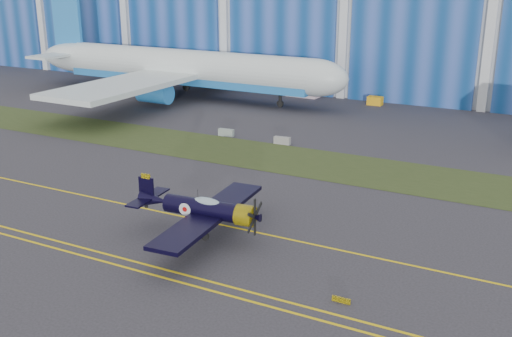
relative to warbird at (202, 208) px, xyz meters
The scene contains 12 objects.
ground 12.18m from the warbird, 139.79° to the left, with size 260.00×260.00×0.00m, color #38353C.
grass_median 23.66m from the warbird, 112.78° to the left, with size 260.00×10.00×0.02m, color #475128.
taxiway_centreline 9.81m from the warbird, 163.47° to the left, with size 200.00×0.20×0.02m, color yellow.
edge_line_near 11.62m from the warbird, 143.30° to the right, with size 80.00×0.20×0.02m, color yellow.
edge_line_far 11.07m from the warbird, 147.56° to the right, with size 80.00×0.20×0.02m, color yellow.
guard_board_right 13.76m from the warbird, 18.43° to the right, with size 1.20×0.15×0.35m, color yellow.
warbird is the anchor object (origin of this frame).
jetliner 57.09m from the warbird, 125.10° to the left, with size 63.90×54.45×22.03m.
shipping_container 57.13m from the warbird, 105.34° to the left, with size 5.50×2.20×2.38m, color #F7CFD8.
tug 54.23m from the warbird, 92.63° to the left, with size 2.26×1.42×1.32m, color #FFB116.
barrier_a 30.51m from the warbird, 116.70° to the left, with size 2.00×0.60×0.90m, color gray.
barrier_b 27.69m from the warbird, 102.11° to the left, with size 2.00×0.60×0.90m, color gray.
Camera 1 is at (32.42, -43.66, 19.56)m, focal length 42.00 mm.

